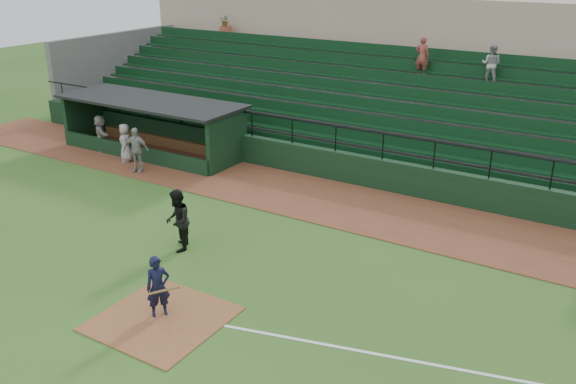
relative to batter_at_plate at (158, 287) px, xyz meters
The scene contains 11 objects.
ground 1.22m from the batter_at_plate, 80.96° to the left, with size 90.00×90.00×0.00m, color #315C1D.
warning_track 8.93m from the batter_at_plate, 89.08° to the left, with size 40.00×4.00×0.03m, color brown.
home_plate_dirt 0.83m from the batter_at_plate, 36.21° to the right, with size 3.00×3.00×0.03m, color brown.
foul_line 8.45m from the batter_at_plate, 14.43° to the left, with size 18.00×0.09×0.01m, color white.
stadium_structure 17.42m from the batter_at_plate, 89.53° to the left, with size 38.00×13.08×6.40m.
dugout 14.21m from the batter_at_plate, 132.58° to the left, with size 8.90×3.20×2.42m.
batter_at_plate is the anchor object (origin of this frame).
umpire 3.69m from the batter_at_plate, 123.72° to the left, with size 0.94×0.73×1.94m, color black.
dugout_player_a 11.22m from the batter_at_plate, 137.31° to the left, with size 1.10×0.46×1.87m, color #A09A95.
dugout_player_b 12.74m from the batter_at_plate, 139.05° to the left, with size 0.81×0.53×1.66m, color #A09B96.
dugout_player_c 14.61m from the batter_at_plate, 142.89° to the left, with size 1.55×0.49×1.67m, color #9A9690.
Camera 1 is at (9.49, -10.43, 8.53)m, focal length 38.11 mm.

